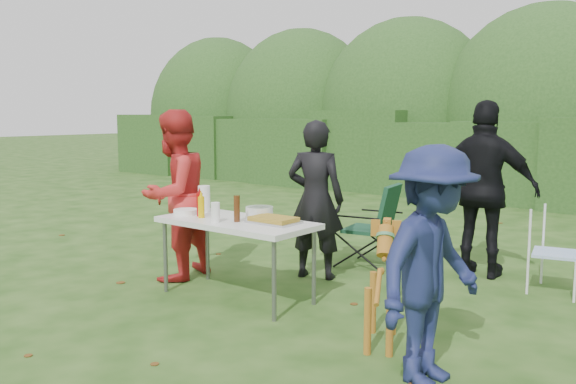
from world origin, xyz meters
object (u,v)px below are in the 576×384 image
Objects in this scene: folding_table at (237,226)px; lawn_chair at (559,250)px; dog at (381,289)px; camping_chair at (370,225)px; child at (432,266)px; person_black_puffy at (485,189)px; mustard_bottle at (201,207)px; ketchup_bottle at (200,205)px; paper_towel_roll at (204,199)px; person_red_jacket at (174,195)px; beer_bottle at (237,209)px; person_cook at (316,200)px.

lawn_chair reaches higher than folding_table.
dog reaches higher than lawn_chair.
camping_chair is at bearing -5.93° from lawn_chair.
child reaches higher than folding_table.
person_black_puffy is 9.27× the size of mustard_bottle.
paper_towel_roll is at bearing 127.50° from ketchup_bottle.
mustard_bottle is (-2.64, -2.15, 0.42)m from lawn_chair.
person_black_puffy is 2.21× the size of lawn_chair.
person_red_jacket reaches higher than folding_table.
person_red_jacket reaches higher than child.
camping_chair is at bearing 81.51° from beer_bottle.
dog is 3.43× the size of paper_towel_roll.
child reaches higher than ketchup_bottle.
person_cook reaches higher than lawn_chair.
camping_chair is (-1.28, 1.98, 0.05)m from dog.
child is (2.05, -1.59, -0.06)m from person_cook.
person_red_jacket is 0.95× the size of person_black_puffy.
beer_bottle is at bearing 50.11° from person_black_puffy.
folding_table is at bearing 69.00° from camping_chair.
folding_table is 6.25× the size of beer_bottle.
paper_towel_roll reaches higher than camping_chair.
child reaches higher than lawn_chair.
person_cook reaches higher than dog.
paper_towel_roll is (-2.21, 0.33, 0.45)m from dog.
lawn_chair is at bearing 163.11° from person_black_puffy.
folding_table is 3.08m from lawn_chair.
beer_bottle is 0.92× the size of paper_towel_roll.
ketchup_bottle reaches higher than mustard_bottle.
lawn_chair is at bearing -42.66° from dog.
child is 2.65m from ketchup_bottle.
dog is at bearing 74.73° from person_red_jacket.
camping_chair is 3.64× the size of paper_towel_roll.
child is 0.76m from dog.
person_red_jacket is at bearing 41.82° from camping_chair.
paper_towel_roll is at bearing 36.93° from person_black_puffy.
ketchup_bottle is (-0.56, -1.11, 0.02)m from person_cook.
paper_towel_roll is (-2.78, 0.70, 0.11)m from child.
lawn_chair is at bearing 33.13° from paper_towel_roll.
mustard_bottle is (-2.54, 0.43, 0.08)m from child.
ketchup_bottle is (-2.71, -2.10, 0.43)m from lawn_chair.
person_cook reaches higher than mustard_bottle.
lawn_chair is 3.47m from paper_towel_roll.
camping_chair reaches higher than mustard_bottle.
child is at bearing 97.17° from person_black_puffy.
person_black_puffy reaches higher than beer_bottle.
person_black_puffy reaches higher than mustard_bottle.
child is at bearing -14.03° from folding_table.
camping_chair is at bearing 44.87° from child.
lawn_chair is at bearing -174.18° from person_cook.
beer_bottle is at bearing 7.15° from mustard_bottle.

